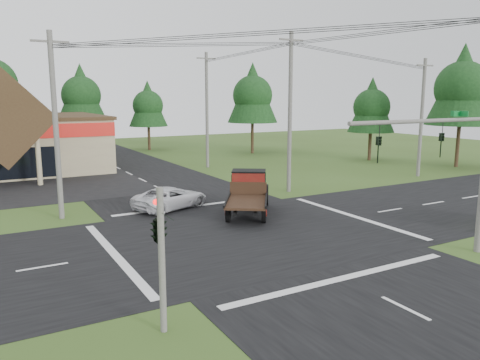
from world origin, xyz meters
TOP-DOWN VIEW (x-y plane):
  - ground at (0.00, 0.00)m, footprint 120.00×120.00m
  - road_ns at (0.00, 0.00)m, footprint 12.00×120.00m
  - road_ew at (0.00, 0.00)m, footprint 120.00×12.00m
  - traffic_signal_mast at (5.82, -7.50)m, footprint 8.12×0.24m
  - traffic_signal_corner at (-7.50, -7.32)m, footprint 0.53×2.48m
  - utility_pole_nw at (-8.00, 8.00)m, footprint 2.00×0.30m
  - utility_pole_ne at (8.00, 8.00)m, footprint 2.00×0.30m
  - utility_pole_far at (22.00, 8.00)m, footprint 2.00×0.30m
  - utility_pole_n at (8.00, 22.00)m, footprint 2.00×0.30m
  - tree_row_d at (0.00, 42.00)m, footprint 6.16×6.16m
  - tree_row_e at (8.00, 40.00)m, footprint 5.04×5.04m
  - tree_side_ne at (18.00, 30.00)m, footprint 6.16×6.16m
  - tree_side_e_near at (26.00, 18.00)m, footprint 5.04×5.04m
  - tree_side_e_far at (30.00, 10.00)m, footprint 6.72×6.72m
  - antique_flatbed_truck at (1.83, 3.48)m, footprint 5.29×6.35m
  - white_pickup at (-1.61, 7.20)m, footprint 5.50×3.95m

SIDE VIEW (x-z plane):
  - ground at x=0.00m, z-range 0.00..0.00m
  - road_ns at x=0.00m, z-range 0.00..0.02m
  - road_ew at x=0.00m, z-range 0.00..0.02m
  - white_pickup at x=-1.61m, z-range 0.00..1.39m
  - antique_flatbed_truck at x=1.83m, z-range 0.00..2.54m
  - traffic_signal_corner at x=-7.50m, z-range 1.32..5.72m
  - traffic_signal_mast at x=5.82m, z-range 0.93..7.93m
  - utility_pole_far at x=22.00m, z-range 0.14..10.34m
  - utility_pole_nw at x=-8.00m, z-range 0.14..10.64m
  - utility_pole_n at x=8.00m, z-range 0.14..11.34m
  - utility_pole_ne at x=8.00m, z-range 0.14..11.64m
  - tree_row_e at x=8.00m, z-range 1.49..10.58m
  - tree_side_e_near at x=26.00m, z-range 1.49..10.58m
  - tree_row_d at x=0.00m, z-range 1.82..12.93m
  - tree_side_ne at x=18.00m, z-range 1.82..12.93m
  - tree_side_e_far at x=30.00m, z-range 1.99..14.11m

